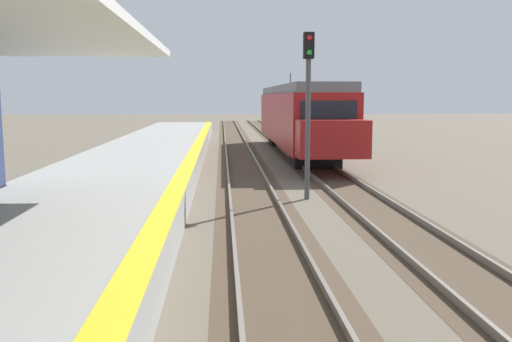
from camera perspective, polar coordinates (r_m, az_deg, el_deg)
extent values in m
cube|color=#999993|center=(12.80, -19.14, -5.22)|extent=(5.00, 80.00, 0.90)
cube|color=yellow|center=(12.30, -9.07, -3.25)|extent=(0.50, 80.00, 0.01)
cube|color=#4C3D2D|center=(16.37, -0.14, -3.63)|extent=(2.34, 120.00, 0.01)
cube|color=slate|center=(16.33, -2.67, -3.39)|extent=(0.08, 120.00, 0.15)
cube|color=slate|center=(16.41, 2.37, -3.33)|extent=(0.08, 120.00, 0.15)
cube|color=#4C3D2D|center=(16.91, 11.45, -3.42)|extent=(2.34, 120.00, 0.01)
cube|color=slate|center=(16.73, 9.07, -3.21)|extent=(0.08, 120.00, 0.15)
cube|color=slate|center=(17.10, 13.79, -3.10)|extent=(0.08, 120.00, 0.15)
cube|color=maroon|center=(31.49, 4.40, 5.58)|extent=(2.90, 18.00, 2.70)
cube|color=slate|center=(31.47, 4.43, 8.43)|extent=(2.67, 18.00, 0.44)
cube|color=black|center=(22.58, 7.59, 5.74)|extent=(2.32, 0.06, 1.21)
cube|color=maroon|center=(21.86, 7.95, 3.36)|extent=(2.78, 1.60, 1.49)
cube|color=black|center=(31.71, 7.03, 6.29)|extent=(0.04, 15.84, 0.86)
cylinder|color=#333333|center=(35.05, 3.61, 9.46)|extent=(0.06, 0.06, 0.90)
cube|color=black|center=(25.84, 6.15, 1.29)|extent=(2.17, 2.20, 0.72)
cube|color=black|center=(37.38, 3.13, 3.29)|extent=(2.17, 2.20, 0.72)
cylinder|color=#4C4C4C|center=(17.25, 5.41, 4.27)|extent=(0.16, 0.16, 4.40)
cube|color=black|center=(17.30, 5.53, 12.90)|extent=(0.32, 0.24, 0.80)
sphere|color=red|center=(17.18, 5.61, 13.68)|extent=(0.16, 0.16, 0.16)
sphere|color=green|center=(17.14, 5.59, 12.21)|extent=(0.16, 0.16, 0.16)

